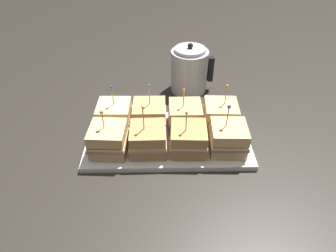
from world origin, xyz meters
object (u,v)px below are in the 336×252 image
sandwich_front_far_right (228,138)px  kettle_steel (189,70)px  sandwich_front_center_left (148,139)px  sandwich_front_center_right (188,139)px  sandwich_back_center_left (149,116)px  sandwich_back_center_right (185,116)px  sandwich_back_far_right (220,115)px  sandwich_back_far_left (115,116)px  serving_platter (168,139)px  sandwich_front_far_left (108,140)px

sandwich_front_far_right → kettle_steel: (-0.09, 0.38, 0.03)m
sandwich_front_center_left → sandwich_front_center_right: bearing=-0.5°
sandwich_back_center_left → sandwich_front_center_right: bearing=-44.5°
sandwich_front_far_right → sandwich_back_center_right: bearing=135.9°
sandwich_front_center_left → sandwich_front_center_right: size_ratio=1.10×
sandwich_front_center_left → sandwich_back_center_right: bearing=44.4°
sandwich_back_far_right → sandwich_back_far_left: bearing=179.4°
kettle_steel → serving_platter: bearing=-105.6°
sandwich_front_center_right → kettle_steel: bearing=85.5°
sandwich_back_far_left → kettle_steel: bearing=44.8°
sandwich_front_far_right → sandwich_back_far_right: (-0.00, 0.11, -0.00)m
serving_platter → kettle_steel: (0.09, 0.32, 0.08)m
sandwich_back_far_left → sandwich_front_center_left: bearing=-45.9°
sandwich_front_center_left → sandwich_back_far_left: bearing=134.1°
sandwich_front_center_left → sandwich_back_center_left: (0.00, 0.11, 0.00)m
sandwich_front_far_right → kettle_steel: size_ratio=0.80×
sandwich_back_center_right → sandwich_back_far_right: sandwich_back_far_right is taller
sandwich_front_center_right → sandwich_back_center_left: 0.17m
sandwich_front_far_left → kettle_steel: size_ratio=0.74×
serving_platter → sandwich_back_far_right: (0.17, 0.06, 0.05)m
sandwich_front_far_left → sandwich_back_center_left: size_ratio=0.93×
serving_platter → kettle_steel: kettle_steel is taller
serving_platter → sandwich_front_far_left: sandwich_front_far_left is taller
sandwich_back_center_left → sandwich_back_center_right: 0.12m
serving_platter → sandwich_back_center_right: size_ratio=3.50×
sandwich_front_center_left → sandwich_back_center_right: size_ratio=1.12×
sandwich_front_far_left → sandwich_front_far_right: 0.35m
sandwich_front_center_left → kettle_steel: bearing=68.4°
sandwich_back_far_left → sandwich_back_center_left: bearing=-0.4°
serving_platter → sandwich_back_far_left: 0.19m
sandwich_front_far_right → serving_platter: bearing=161.6°
serving_platter → sandwich_back_far_left: sandwich_back_far_left is taller
sandwich_front_center_left → sandwich_back_center_left: size_ratio=1.04×
serving_platter → sandwich_back_far_left: (-0.17, 0.06, 0.05)m
sandwich_front_far_right → sandwich_back_center_right: 0.17m
sandwich_back_center_right → kettle_steel: 0.26m
sandwich_front_center_right → sandwich_front_far_right: 0.12m
sandwich_front_center_right → sandwich_back_center_right: (-0.00, 0.11, -0.00)m
sandwich_front_far_right → sandwich_back_far_right: 0.11m
sandwich_front_far_right → sandwich_back_center_right: (-0.12, 0.12, -0.00)m
kettle_steel → sandwich_back_center_right: bearing=-97.0°
sandwich_front_center_right → sandwich_front_far_right: sandwich_front_far_right is taller
serving_platter → sandwich_front_center_right: (0.06, -0.06, 0.05)m
sandwich_back_far_left → sandwich_back_center_right: (0.23, -0.00, -0.00)m
sandwich_front_center_left → sandwich_back_far_right: bearing=25.9°
kettle_steel → sandwich_back_center_left: bearing=-119.6°
sandwich_front_center_left → sandwich_back_far_right: size_ratio=1.06×
sandwich_front_far_right → sandwich_front_center_left: bearing=179.5°
sandwich_back_far_left → sandwich_back_center_left: 0.11m
sandwich_front_far_right → sandwich_back_far_left: bearing=161.3°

